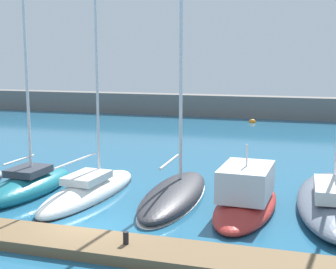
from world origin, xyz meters
name	(u,v)px	position (x,y,z in m)	size (l,w,h in m)	color
ground_plane	(92,230)	(0.00, 0.00, 0.00)	(120.00, 120.00, 0.00)	#236084
dock_pier	(69,242)	(0.00, -1.80, 0.19)	(23.97, 2.11, 0.38)	brown
breakwater_seawall	(239,106)	(0.00, 37.49, 1.21)	(108.00, 2.20, 2.41)	slate
sailboat_teal_second	(28,184)	(-5.36, 3.83, 0.46)	(2.55, 6.96, 14.48)	#19707F
sailboat_white_third	(89,191)	(-2.17, 4.24, 0.26)	(2.76, 8.60, 13.23)	white
sailboat_charcoal_fourth	(174,193)	(1.98, 4.94, 0.34)	(2.71, 8.74, 14.02)	#2D2D33
motorboat_red_fifth	(246,197)	(5.54, 4.26, 0.65)	(2.79, 7.57, 3.35)	#B72D28
sailboat_slate_sixth	(336,199)	(9.38, 5.61, 0.51)	(3.68, 10.47, 18.20)	slate
mooring_buoy_orange	(252,123)	(2.12, 33.30, 0.00)	(0.74, 0.74, 0.74)	orange
dock_bollard	(126,238)	(2.21, -1.80, 0.60)	(0.20, 0.20, 0.44)	black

